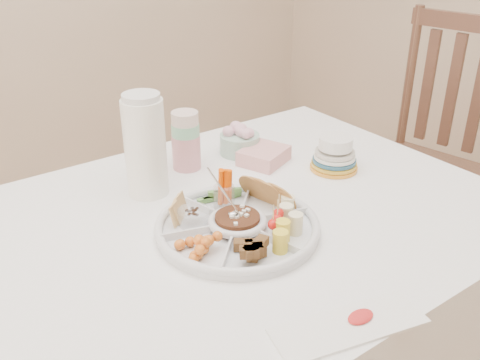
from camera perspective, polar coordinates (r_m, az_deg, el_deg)
dining_table at (r=1.54m, az=-2.62°, el=-16.71°), size 1.52×1.02×0.76m
chair at (r=2.24m, az=18.73°, el=2.10°), size 0.54×0.54×1.10m
party_tray at (r=1.25m, az=-0.28°, el=-4.74°), size 0.47×0.47×0.04m
bean_dip at (r=1.25m, az=-0.28°, el=-4.45°), size 0.13×0.13×0.04m
tortillas at (r=1.33m, az=3.36°, el=-1.70°), size 0.14×0.14×0.07m
carrot_cucumber at (r=1.34m, az=-2.13°, el=-0.48°), size 0.13×0.13×0.09m
pita_raisins at (r=1.27m, az=-6.07°, el=-3.34°), size 0.13×0.13×0.06m
cherries at (r=1.17m, az=-4.47°, el=-6.73°), size 0.13×0.13×0.04m
granola_chunks at (r=1.14m, az=1.90°, el=-7.39°), size 0.13×0.13×0.05m
banana_tomato at (r=1.22m, az=5.74°, el=-3.84°), size 0.14×0.14×0.09m
cup_stack at (r=1.54m, az=-5.84°, el=5.19°), size 0.10×0.10×0.23m
thermos at (r=1.40m, az=-10.10°, el=3.78°), size 0.14×0.14×0.28m
flower_bowl at (r=1.65m, az=-0.04°, el=4.36°), size 0.13×0.13×0.09m
napkin_stack at (r=1.60m, az=2.56°, el=2.61°), size 0.17×0.16×0.04m
plate_stack at (r=1.57m, az=10.06°, el=2.60°), size 0.14×0.14×0.09m
placemat at (r=1.03m, az=11.53°, el=-15.00°), size 0.31×0.16×0.01m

